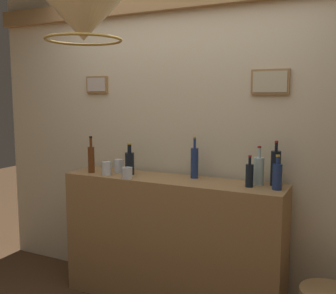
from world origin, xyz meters
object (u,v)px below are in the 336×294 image
object	(u,v)px
liquor_bottle_bourbon	(249,175)
glass_tumbler_rocks	(106,168)
liquor_bottle_gin	(91,159)
liquor_bottle_amaro	(276,168)
glass_tumbler_highball	(127,173)
pendant_lamp	(83,21)
liquor_bottle_brandy	(195,162)
glass_tumbler_shot	(119,166)
liquor_bottle_sherry	(259,171)
liquor_bottle_whiskey	(130,162)
liquor_bottle_vermouth	(277,176)

from	to	relation	value
liquor_bottle_bourbon	glass_tumbler_rocks	size ratio (longest dim) A/B	2.07
liquor_bottle_gin	glass_tumbler_rocks	bearing A→B (deg)	-9.44
liquor_bottle_amaro	liquor_bottle_bourbon	xyz separation A→B (m)	(-0.15, -0.13, -0.04)
glass_tumbler_highball	pendant_lamp	world-z (taller)	pendant_lamp
liquor_bottle_brandy	glass_tumbler_shot	world-z (taller)	liquor_bottle_brandy
liquor_bottle_gin	liquor_bottle_sherry	distance (m)	1.35
liquor_bottle_brandy	glass_tumbler_shot	size ratio (longest dim) A/B	2.98
liquor_bottle_gin	liquor_bottle_sherry	bearing A→B (deg)	6.59
liquor_bottle_bourbon	glass_tumbler_highball	world-z (taller)	liquor_bottle_bourbon
liquor_bottle_whiskey	liquor_bottle_brandy	xyz separation A→B (m)	(0.52, 0.10, 0.02)
liquor_bottle_whiskey	glass_tumbler_shot	size ratio (longest dim) A/B	2.37
liquor_bottle_vermouth	liquor_bottle_sherry	distance (m)	0.17
liquor_bottle_sherry	pendant_lamp	xyz separation A→B (m)	(-0.87, -0.81, 0.96)
liquor_bottle_vermouth	liquor_bottle_bourbon	bearing A→B (deg)	-178.79
liquor_bottle_bourbon	liquor_bottle_sherry	xyz separation A→B (m)	(0.04, 0.09, 0.02)
liquor_bottle_brandy	liquor_bottle_vermouth	bearing A→B (deg)	-9.54
liquor_bottle_whiskey	liquor_bottle_bourbon	size ratio (longest dim) A/B	1.15
liquor_bottle_gin	liquor_bottle_amaro	distance (m)	1.47
liquor_bottle_gin	glass_tumbler_highball	size ratio (longest dim) A/B	3.46
liquor_bottle_brandy	glass_tumbler_shot	xyz separation A→B (m)	(-0.65, -0.06, -0.07)
liquor_bottle_gin	liquor_bottle_bourbon	bearing A→B (deg)	2.79
liquor_bottle_vermouth	pendant_lamp	size ratio (longest dim) A/B	0.36
glass_tumbler_highball	liquor_bottle_brandy	bearing A→B (deg)	29.05
liquor_bottle_whiskey	glass_tumbler_rocks	distance (m)	0.19
liquor_bottle_whiskey	liquor_bottle_gin	distance (m)	0.33
liquor_bottle_amaro	glass_tumbler_shot	size ratio (longest dim) A/B	2.95
glass_tumbler_shot	liquor_bottle_bourbon	bearing A→B (deg)	-2.68
liquor_bottle_vermouth	liquor_bottle_whiskey	bearing A→B (deg)	179.53
liquor_bottle_sherry	pendant_lamp	size ratio (longest dim) A/B	0.42
pendant_lamp	glass_tumbler_highball	bearing A→B (deg)	97.43
liquor_bottle_bourbon	pendant_lamp	xyz separation A→B (m)	(-0.83, -0.72, 0.98)
liquor_bottle_bourbon	liquor_bottle_sherry	world-z (taller)	liquor_bottle_sherry
liquor_bottle_amaro	pendant_lamp	bearing A→B (deg)	-139.22
liquor_bottle_gin	glass_tumbler_rocks	distance (m)	0.18
liquor_bottle_bourbon	glass_tumbler_highball	distance (m)	0.92
liquor_bottle_brandy	glass_tumbler_highball	bearing A→B (deg)	-150.95
liquor_bottle_gin	pendant_lamp	bearing A→B (deg)	-54.36
liquor_bottle_bourbon	liquor_bottle_whiskey	bearing A→B (deg)	179.20
liquor_bottle_bourbon	pendant_lamp	bearing A→B (deg)	-139.11
pendant_lamp	liquor_bottle_gin	bearing A→B (deg)	125.64
glass_tumbler_shot	glass_tumbler_highball	bearing A→B (deg)	-43.19
liquor_bottle_sherry	liquor_bottle_bourbon	bearing A→B (deg)	-114.66
liquor_bottle_vermouth	glass_tumbler_rocks	distance (m)	1.32
liquor_bottle_vermouth	liquor_bottle_amaro	distance (m)	0.13
liquor_bottle_sherry	pendant_lamp	bearing A→B (deg)	-137.10
glass_tumbler_rocks	liquor_bottle_whiskey	bearing A→B (deg)	34.65
pendant_lamp	glass_tumbler_rocks	bearing A→B (deg)	115.59
liquor_bottle_whiskey	pendant_lamp	distance (m)	1.22
liquor_bottle_whiskey	liquor_bottle_brandy	bearing A→B (deg)	10.68
liquor_bottle_vermouth	liquor_bottle_brandy	bearing A→B (deg)	170.46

